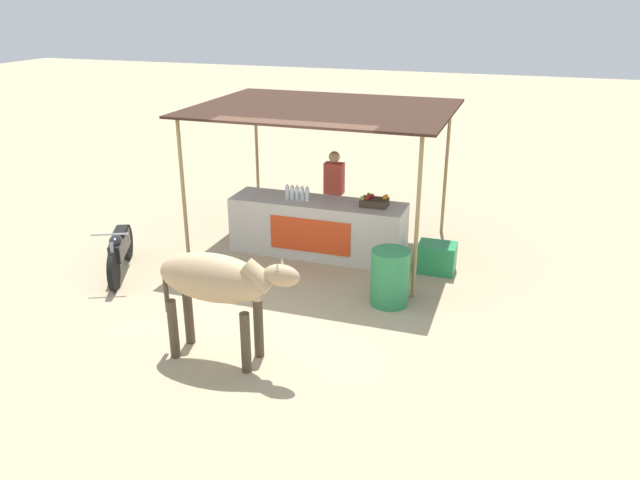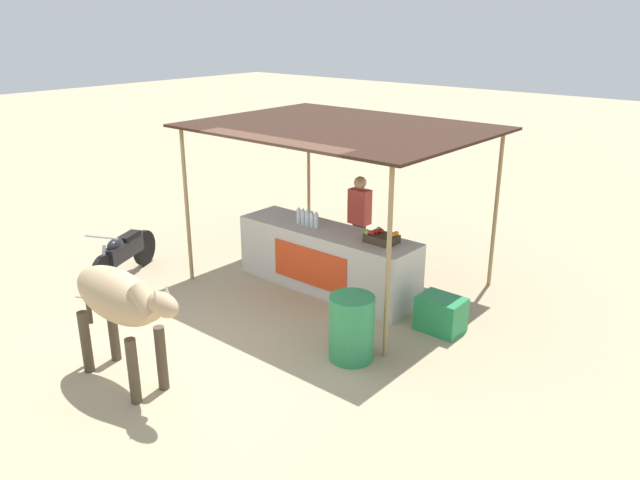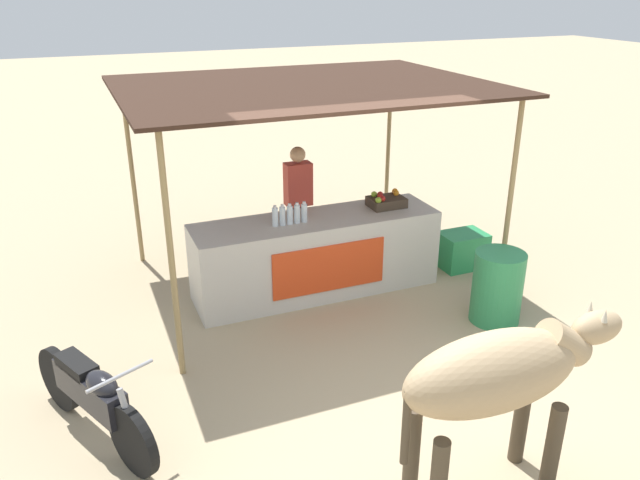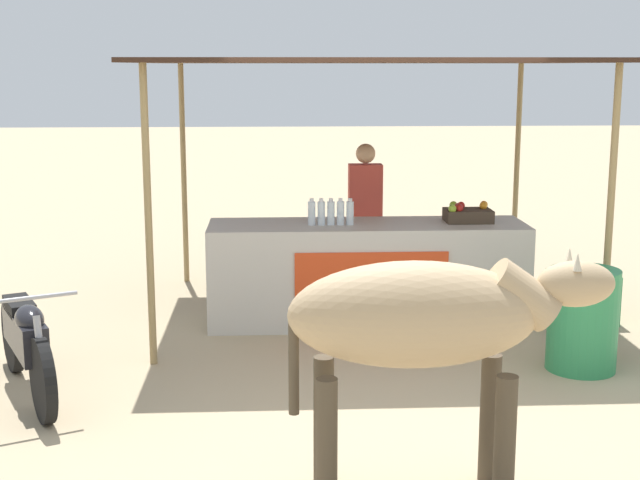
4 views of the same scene
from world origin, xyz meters
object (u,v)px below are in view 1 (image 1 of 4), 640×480
object	(u,v)px
fruit_crate	(374,202)
cooler_box	(437,258)
stall_counter	(318,228)
cow	(218,282)
water_barrel	(390,277)
vendor_behind_counter	(334,195)
motorcycle_parked	(120,249)

from	to	relation	value
fruit_crate	cooler_box	xyz separation A→B (m)	(1.11, -0.15, -0.79)
stall_counter	fruit_crate	distance (m)	1.11
stall_counter	cow	xyz separation A→B (m)	(-0.05, -3.54, 0.55)
fruit_crate	water_barrel	size ratio (longest dim) A/B	0.53
vendor_behind_counter	water_barrel	world-z (taller)	vendor_behind_counter
cooler_box	fruit_crate	bearing A→B (deg)	172.15
water_barrel	motorcycle_parked	bearing A→B (deg)	-175.24
stall_counter	vendor_behind_counter	distance (m)	0.84
stall_counter	fruit_crate	world-z (taller)	fruit_crate
stall_counter	cow	bearing A→B (deg)	-90.77
cooler_box	water_barrel	distance (m)	1.45
vendor_behind_counter	cooler_box	world-z (taller)	vendor_behind_counter
cooler_box	water_barrel	bearing A→B (deg)	-109.26
stall_counter	vendor_behind_counter	world-z (taller)	vendor_behind_counter
fruit_crate	water_barrel	world-z (taller)	fruit_crate
vendor_behind_counter	cow	world-z (taller)	vendor_behind_counter
fruit_crate	cooler_box	world-z (taller)	fruit_crate
water_barrel	cow	size ratio (longest dim) A/B	0.46
fruit_crate	motorcycle_parked	xyz separation A→B (m)	(-3.69, -1.87, -0.61)
vendor_behind_counter	motorcycle_parked	bearing A→B (deg)	-137.32
cow	cooler_box	bearing A→B (deg)	58.41
vendor_behind_counter	cow	distance (m)	4.30
cooler_box	cow	bearing A→B (deg)	-121.59
fruit_crate	vendor_behind_counter	xyz separation A→B (m)	(-0.91, 0.70, -0.18)
stall_counter	cooler_box	xyz separation A→B (m)	(2.07, -0.10, -0.24)
fruit_crate	motorcycle_parked	world-z (taller)	fruit_crate
stall_counter	cooler_box	bearing A→B (deg)	-2.69
fruit_crate	vendor_behind_counter	distance (m)	1.16
fruit_crate	motorcycle_parked	distance (m)	4.18
vendor_behind_counter	cooler_box	distance (m)	2.27
stall_counter	motorcycle_parked	distance (m)	3.27
cooler_box	water_barrel	xyz separation A→B (m)	(-0.47, -1.35, 0.18)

